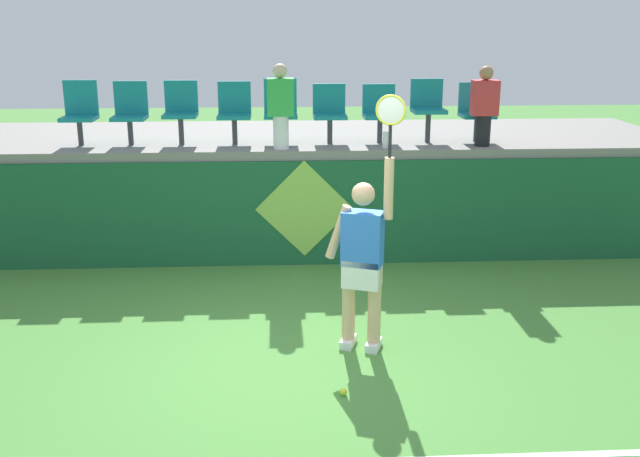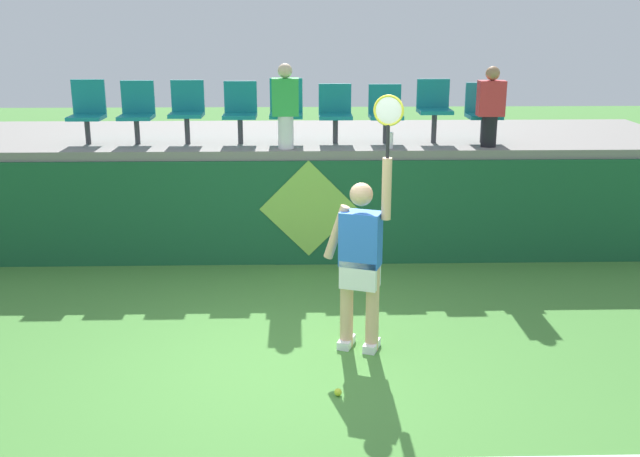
# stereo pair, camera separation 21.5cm
# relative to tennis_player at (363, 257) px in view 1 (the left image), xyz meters

# --- Properties ---
(ground_plane) EXTENTS (40.00, 40.00, 0.00)m
(ground_plane) POSITION_rel_tennis_player_xyz_m (-0.74, -0.38, -0.94)
(ground_plane) COLOR #478438
(court_back_wall) EXTENTS (11.09, 0.20, 1.38)m
(court_back_wall) POSITION_rel_tennis_player_xyz_m (-0.74, 2.63, -0.25)
(court_back_wall) COLOR #195633
(court_back_wall) RESTS_ON ground_plane
(spectator_platform) EXTENTS (11.09, 2.81, 0.12)m
(spectator_platform) POSITION_rel_tennis_player_xyz_m (-0.74, 3.99, 0.50)
(spectator_platform) COLOR gray
(spectator_platform) RESTS_ON court_back_wall
(tennis_player) EXTENTS (0.72, 0.37, 2.49)m
(tennis_player) POSITION_rel_tennis_player_xyz_m (0.00, 0.00, 0.00)
(tennis_player) COLOR white
(tennis_player) RESTS_ON ground_plane
(tennis_ball) EXTENTS (0.07, 0.07, 0.07)m
(tennis_ball) POSITION_rel_tennis_player_xyz_m (-0.26, -0.95, -0.91)
(tennis_ball) COLOR #D1E533
(tennis_ball) RESTS_ON ground_plane
(water_bottle) EXTENTS (0.07, 0.07, 0.21)m
(water_bottle) POSITION_rel_tennis_player_xyz_m (0.59, 2.76, 0.66)
(water_bottle) COLOR white
(water_bottle) RESTS_ON spectator_platform
(stadium_chair_0) EXTENTS (0.44, 0.42, 0.84)m
(stadium_chair_0) POSITION_rel_tennis_player_xyz_m (-3.41, 3.27, 1.01)
(stadium_chair_0) COLOR #38383D
(stadium_chair_0) RESTS_ON spectator_platform
(stadium_chair_1) EXTENTS (0.44, 0.42, 0.82)m
(stadium_chair_1) POSITION_rel_tennis_player_xyz_m (-2.75, 3.26, 1.00)
(stadium_chair_1) COLOR #38383D
(stadium_chair_1) RESTS_ON spectator_platform
(stadium_chair_2) EXTENTS (0.44, 0.42, 0.83)m
(stadium_chair_2) POSITION_rel_tennis_player_xyz_m (-2.09, 3.26, 1.02)
(stadium_chair_2) COLOR #38383D
(stadium_chair_2) RESTS_ON spectator_platform
(stadium_chair_3) EXTENTS (0.44, 0.42, 0.81)m
(stadium_chair_3) POSITION_rel_tennis_player_xyz_m (-1.38, 3.26, 1.01)
(stadium_chair_3) COLOR #38383D
(stadium_chair_3) RESTS_ON spectator_platform
(stadium_chair_4) EXTENTS (0.44, 0.42, 0.85)m
(stadium_chair_4) POSITION_rel_tennis_player_xyz_m (-0.76, 3.26, 1.02)
(stadium_chair_4) COLOR #38383D
(stadium_chair_4) RESTS_ON spectator_platform
(stadium_chair_5) EXTENTS (0.44, 0.42, 0.77)m
(stadium_chair_5) POSITION_rel_tennis_player_xyz_m (-0.10, 3.26, 0.99)
(stadium_chair_5) COLOR #38383D
(stadium_chair_5) RESTS_ON spectator_platform
(stadium_chair_6) EXTENTS (0.44, 0.42, 0.77)m
(stadium_chair_6) POSITION_rel_tennis_player_xyz_m (0.57, 3.26, 0.98)
(stadium_chair_6) COLOR #38383D
(stadium_chair_6) RESTS_ON spectator_platform
(stadium_chair_7) EXTENTS (0.44, 0.42, 0.83)m
(stadium_chair_7) POSITION_rel_tennis_player_xyz_m (1.23, 3.26, 1.04)
(stadium_chair_7) COLOR #38383D
(stadium_chair_7) RESTS_ON spectator_platform
(stadium_chair_8) EXTENTS (0.44, 0.42, 0.78)m
(stadium_chair_8) POSITION_rel_tennis_player_xyz_m (1.90, 3.26, 0.99)
(stadium_chair_8) COLOR #38383D
(stadium_chair_8) RESTS_ON spectator_platform
(spectator_0) EXTENTS (0.34, 0.20, 1.04)m
(spectator_0) POSITION_rel_tennis_player_xyz_m (1.90, 2.86, 1.09)
(spectator_0) COLOR black
(spectator_0) RESTS_ON spectator_platform
(spectator_1) EXTENTS (0.34, 0.20, 1.08)m
(spectator_1) POSITION_rel_tennis_player_xyz_m (-0.76, 2.80, 1.12)
(spectator_1) COLOR white
(spectator_1) RESTS_ON spectator_platform
(wall_signage_mount) EXTENTS (1.27, 0.01, 1.40)m
(wall_signage_mount) POSITION_rel_tennis_player_xyz_m (-0.47, 2.53, -0.94)
(wall_signage_mount) COLOR #195633
(wall_signage_mount) RESTS_ON ground_plane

